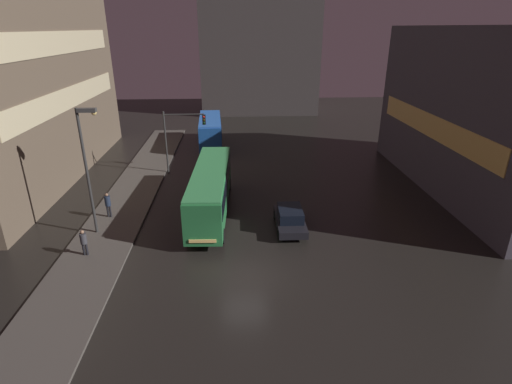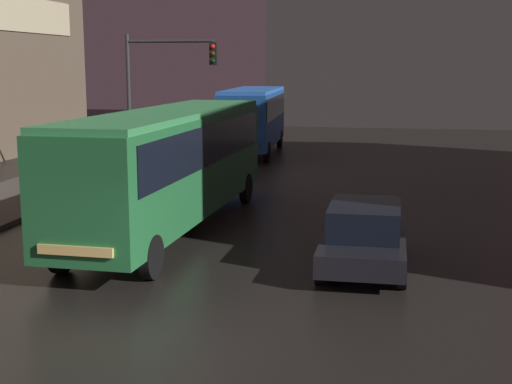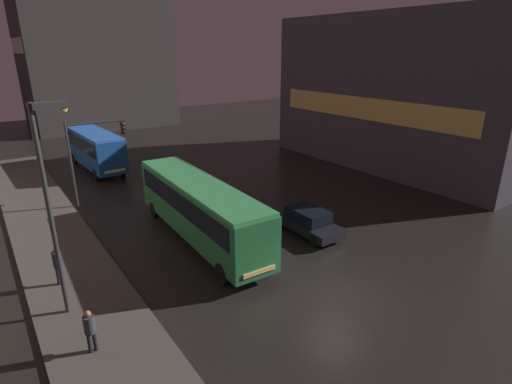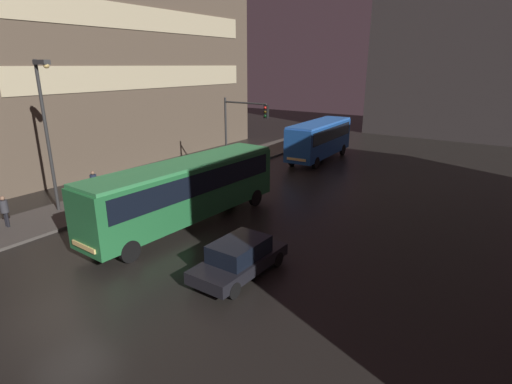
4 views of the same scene
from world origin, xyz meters
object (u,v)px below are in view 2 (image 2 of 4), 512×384
Objects in this scene: bus_near at (171,157)px; bus_far at (253,114)px; car_taxi at (364,235)px; traffic_light_main at (160,80)px.

bus_near is 1.30× the size of bus_far.
bus_near is at bearing -26.21° from car_taxi.
car_taxi is 15.00m from traffic_light_main.
bus_far is 21.56m from car_taxi.
bus_near is 2.72× the size of car_taxi.
bus_far reaches higher than car_taxi.
traffic_light_main is at bearing -53.02° from car_taxi.
car_taxi is at bearing -53.75° from traffic_light_main.
bus_far is at bearing -71.90° from car_taxi.
traffic_light_main is at bearing 72.90° from bus_far.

